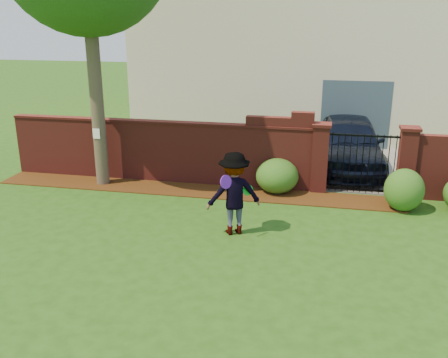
% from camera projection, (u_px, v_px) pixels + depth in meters
% --- Properties ---
extents(ground, '(80.00, 80.00, 0.01)m').
position_uv_depth(ground, '(195.00, 247.00, 10.29)').
color(ground, '#234C13').
rests_on(ground, ground).
extents(mulch_bed, '(11.10, 1.08, 0.03)m').
position_uv_depth(mulch_bed, '(193.00, 190.00, 13.57)').
color(mulch_bed, '#371D0A').
rests_on(mulch_bed, ground).
extents(brick_wall, '(8.70, 0.31, 2.16)m').
position_uv_depth(brick_wall, '(162.00, 150.00, 14.11)').
color(brick_wall, maroon).
rests_on(brick_wall, ground).
extents(pillar_left, '(0.50, 0.50, 1.88)m').
position_uv_depth(pillar_left, '(320.00, 157.00, 13.24)').
color(pillar_left, maroon).
rests_on(pillar_left, ground).
extents(pillar_right, '(0.50, 0.50, 1.88)m').
position_uv_depth(pillar_right, '(407.00, 162.00, 12.82)').
color(pillar_right, maroon).
rests_on(pillar_right, ground).
extents(iron_gate, '(1.78, 0.03, 1.60)m').
position_uv_depth(iron_gate, '(362.00, 163.00, 13.06)').
color(iron_gate, black).
rests_on(iron_gate, ground).
extents(driveway, '(3.20, 8.00, 0.01)m').
position_uv_depth(driveway, '(354.00, 155.00, 17.05)').
color(driveway, slate).
rests_on(driveway, ground).
extents(house, '(12.40, 6.40, 6.30)m').
position_uv_depth(house, '(293.00, 51.00, 20.25)').
color(house, beige).
rests_on(house, ground).
extents(car, '(2.18, 4.89, 1.63)m').
position_uv_depth(car, '(350.00, 145.00, 15.07)').
color(car, black).
rests_on(car, ground).
extents(paper_notice, '(0.20, 0.01, 0.28)m').
position_uv_depth(paper_notice, '(96.00, 134.00, 13.50)').
color(paper_notice, white).
rests_on(paper_notice, tree).
extents(shrub_left, '(1.14, 1.14, 0.94)m').
position_uv_depth(shrub_left, '(277.00, 176.00, 13.31)').
color(shrub_left, '#1E5419').
rests_on(shrub_left, ground).
extents(shrub_middle, '(0.96, 0.96, 1.05)m').
position_uv_depth(shrub_middle, '(404.00, 190.00, 12.07)').
color(shrub_middle, '#1E5419').
rests_on(shrub_middle, ground).
extents(man, '(1.36, 1.10, 1.83)m').
position_uv_depth(man, '(234.00, 194.00, 10.65)').
color(man, gray).
rests_on(man, ground).
extents(frisbee_purple, '(0.24, 0.28, 0.29)m').
position_uv_depth(frisbee_purple, '(226.00, 182.00, 10.16)').
color(frisbee_purple, '#681CB0').
rests_on(frisbee_purple, man).
extents(frisbee_green, '(0.23, 0.19, 0.24)m').
position_uv_depth(frisbee_green, '(248.00, 190.00, 10.70)').
color(frisbee_green, green).
rests_on(frisbee_green, man).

